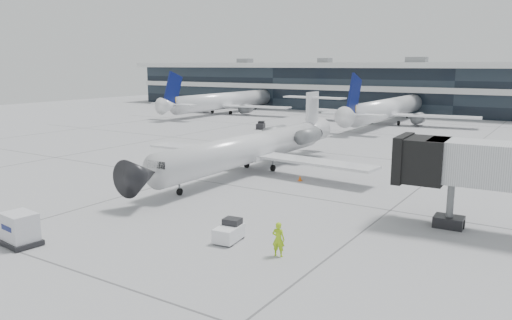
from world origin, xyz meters
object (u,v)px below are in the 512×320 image
Objects in this scene: baggage_tug at (229,232)px; ramp_worker at (278,239)px; regional_jet at (253,147)px; cargo_uld at (20,229)px.

ramp_worker is at bearing -15.46° from baggage_tug.
ramp_worker is (13.63, -18.41, -1.54)m from regional_jet.
regional_jet is 15.95× the size of ramp_worker.
baggage_tug is at bearing 42.50° from cargo_uld.
regional_jet is 25.28m from cargo_uld.
baggage_tug is (-3.81, 0.54, -0.41)m from ramp_worker.
regional_jet is at bearing -64.15° from ramp_worker.
regional_jet is 20.48m from baggage_tug.
ramp_worker reaches higher than cargo_uld.
ramp_worker reaches higher than baggage_tug.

